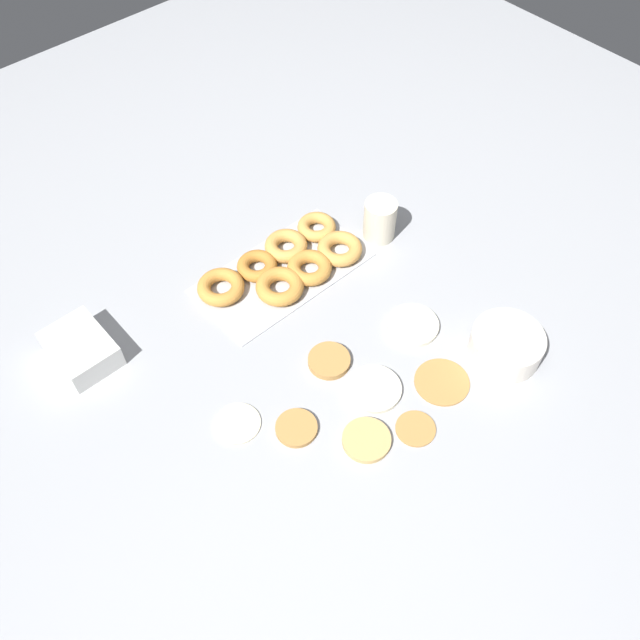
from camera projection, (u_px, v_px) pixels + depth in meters
ground_plane at (323, 360)px, 1.47m from camera, size 3.00×3.00×0.00m
pancake_0 at (296, 428)px, 1.36m from camera, size 0.09×0.09×0.01m
pancake_1 at (413, 325)px, 1.52m from camera, size 0.12×0.12×0.01m
pancake_2 at (374, 389)px, 1.42m from camera, size 0.12×0.12×0.01m
pancake_3 at (416, 428)px, 1.36m from camera, size 0.08×0.08×0.01m
pancake_4 at (442, 381)px, 1.43m from camera, size 0.12×0.12×0.01m
pancake_5 at (367, 440)px, 1.34m from camera, size 0.10×0.10×0.01m
pancake_6 at (329, 361)px, 1.46m from camera, size 0.09×0.09×0.02m
pancake_7 at (237, 423)px, 1.37m from camera, size 0.09×0.09×0.01m
donut_tray at (287, 264)px, 1.61m from camera, size 0.41×0.22×0.04m
batter_bowl at (506, 345)px, 1.45m from camera, size 0.16×0.16×0.06m
container_stack at (81, 349)px, 1.45m from camera, size 0.12×0.15×0.06m
paper_cup at (380, 220)px, 1.65m from camera, size 0.08×0.08×0.10m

